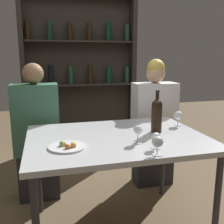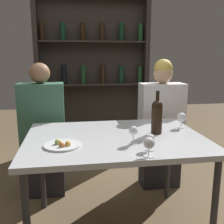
# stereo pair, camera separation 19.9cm
# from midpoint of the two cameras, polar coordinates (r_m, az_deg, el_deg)

# --- Properties ---
(dining_table) EXTENTS (1.27, 0.93, 0.76)m
(dining_table) POSITION_cam_midpoint_polar(r_m,az_deg,el_deg) (1.92, -1.93, -7.12)
(dining_table) COLOR #B7BABF
(dining_table) RESTS_ON ground_plane
(wine_rack_wall) EXTENTS (1.53, 0.21, 2.33)m
(wine_rack_wall) POSITION_cam_midpoint_polar(r_m,az_deg,el_deg) (3.64, -8.58, 10.15)
(wine_rack_wall) COLOR #28231E
(wine_rack_wall) RESTS_ON ground_plane
(wine_bottle) EXTENTS (0.08, 0.08, 0.32)m
(wine_bottle) POSITION_cam_midpoint_polar(r_m,az_deg,el_deg) (1.98, 6.90, -0.50)
(wine_bottle) COLOR black
(wine_bottle) RESTS_ON dining_table
(wine_glass_0) EXTENTS (0.07, 0.07, 0.12)m
(wine_glass_0) POSITION_cam_midpoint_polar(r_m,az_deg,el_deg) (2.20, 11.75, -0.87)
(wine_glass_0) COLOR silver
(wine_glass_0) RESTS_ON dining_table
(wine_glass_1) EXTENTS (0.06, 0.06, 0.10)m
(wine_glass_1) POSITION_cam_midpoint_polar(r_m,az_deg,el_deg) (1.64, 6.13, -5.66)
(wine_glass_1) COLOR silver
(wine_glass_1) RESTS_ON dining_table
(wine_glass_2) EXTENTS (0.07, 0.07, 0.12)m
(wine_glass_2) POSITION_cam_midpoint_polar(r_m,az_deg,el_deg) (1.53, 6.22, -6.65)
(wine_glass_2) COLOR silver
(wine_glass_2) RESTS_ON dining_table
(wine_glass_3) EXTENTS (0.06, 0.06, 0.12)m
(wine_glass_3) POSITION_cam_midpoint_polar(r_m,az_deg,el_deg) (1.73, 2.37, -4.14)
(wine_glass_3) COLOR silver
(wine_glass_3) RESTS_ON dining_table
(food_plate_0) EXTENTS (0.24, 0.24, 0.04)m
(food_plate_0) POSITION_cam_midpoint_polar(r_m,az_deg,el_deg) (1.70, -13.06, -7.34)
(food_plate_0) COLOR silver
(food_plate_0) RESTS_ON dining_table
(seated_person_left) EXTENTS (0.41, 0.22, 1.27)m
(seated_person_left) POSITION_cam_midpoint_polar(r_m,az_deg,el_deg) (2.55, -18.22, -5.28)
(seated_person_left) COLOR #26262B
(seated_person_left) RESTS_ON ground_plane
(seated_person_right) EXTENTS (0.43, 0.22, 1.30)m
(seated_person_right) POSITION_cam_midpoint_polar(r_m,az_deg,el_deg) (2.72, 7.01, -3.18)
(seated_person_right) COLOR #26262B
(seated_person_right) RESTS_ON ground_plane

